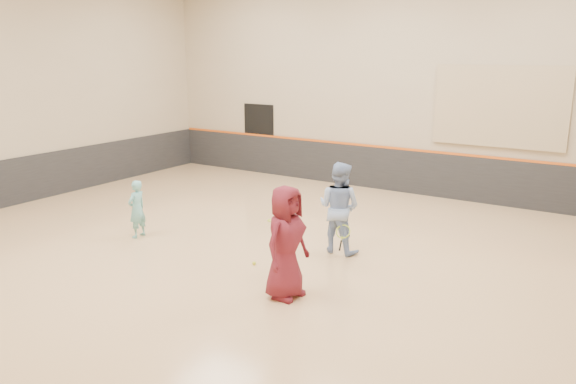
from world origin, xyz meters
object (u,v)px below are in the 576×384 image
Objects in this scene: girl at (137,209)px; instructor at (339,207)px; spare_racket at (273,219)px; young_man at (286,242)px.

instructor is at bearing 106.91° from girl.
instructor reaches higher than girl.
spare_racket is at bearing 140.87° from girl.
spare_racket is (-2.48, 3.30, -0.88)m from young_man.
girl is at bearing 83.69° from young_man.
spare_racket is (-2.21, 0.99, -0.86)m from instructor.
girl reaches higher than spare_racket.
young_man reaches higher than instructor.
young_man reaches higher than girl.
young_man is (0.27, -2.31, 0.02)m from instructor.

